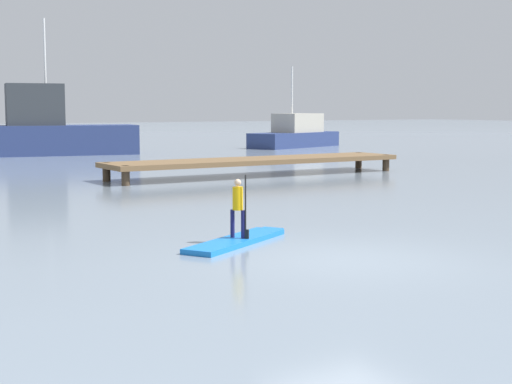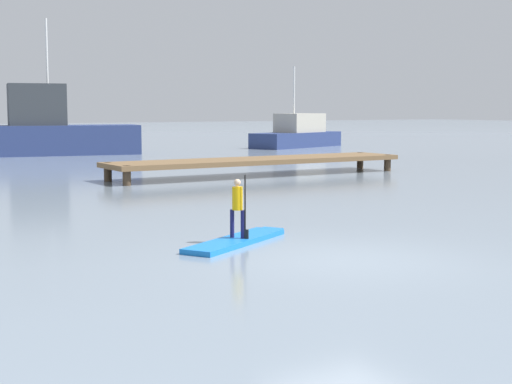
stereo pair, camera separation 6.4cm
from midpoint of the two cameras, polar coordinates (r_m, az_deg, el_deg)
name	(u,v)px [view 2 (the right image)]	position (r m, az deg, el deg)	size (l,w,h in m)	color
ground_plane	(345,259)	(13.46, 6.77, -4.93)	(240.00, 240.00, 0.00)	gray
paddleboard_near	(238,240)	(14.91, -1.25, -3.61)	(2.93, 2.01, 0.10)	blue
paddler_child_solo	(238,205)	(14.80, -1.23, -0.96)	(0.27, 0.36, 1.23)	#19194C
fishing_boat_green_midground	(46,132)	(44.19, -15.28, 4.32)	(10.23, 4.52, 7.47)	navy
motor_boat_small_navy	(298,134)	(51.57, 3.14, 4.31)	(7.65, 4.59, 5.31)	navy
floating_dock	(258,161)	(29.61, 0.23, 2.32)	(12.10, 2.37, 0.67)	brown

